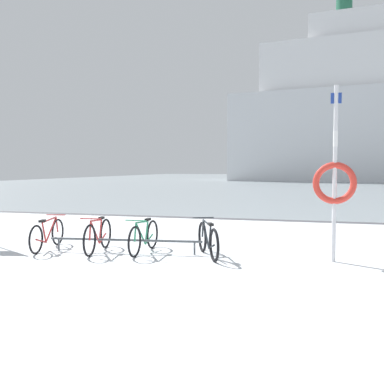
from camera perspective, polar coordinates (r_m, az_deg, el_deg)
ground at (r=59.12m, az=12.96°, el=1.32°), size 80.00×132.00×0.08m
bike_rack at (r=9.41m, az=-8.86°, el=-6.38°), size 3.33×0.46×0.31m
bicycle_0 at (r=10.22m, az=-18.59°, el=-5.35°), size 0.46×1.71×0.74m
bicycle_1 at (r=9.59m, az=-12.34°, el=-5.69°), size 0.46×1.65×0.79m
bicycle_2 at (r=9.36m, az=-6.38°, el=-5.92°), size 0.46×1.67×0.76m
bicycle_3 at (r=8.92m, az=2.12°, el=-6.35°), size 0.81×1.53×0.77m
rescue_post at (r=8.76m, az=18.37°, el=1.58°), size 0.82×0.13×3.41m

